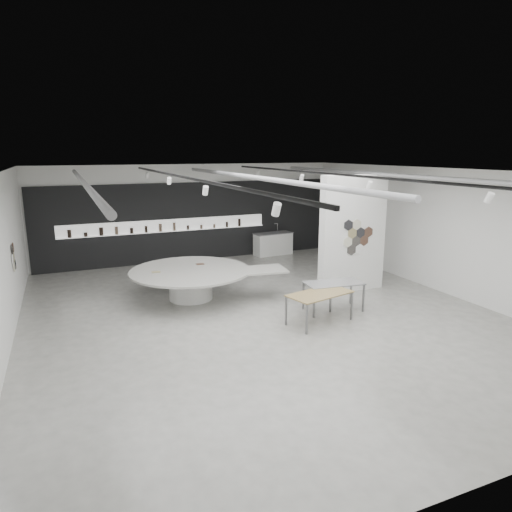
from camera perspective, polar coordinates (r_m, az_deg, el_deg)
name	(u,v)px	position (r m, az deg, el deg)	size (l,w,h in m)	color
room	(259,239)	(11.74, 0.34, 2.09)	(12.02, 14.02, 3.82)	#9C9A93
back_wall_display	(190,222)	(18.31, -8.31, 4.21)	(11.80, 0.27, 3.10)	black
partition_column	(353,234)	(14.39, 11.99, 2.72)	(2.20, 0.38, 3.60)	white
display_island	(193,280)	(13.60, -7.87, -2.96)	(4.70, 3.94, 0.90)	white
sample_table_wood	(320,295)	(11.70, 7.98, -4.89)	(1.83, 1.22, 0.79)	olive
sample_table_stone	(334,285)	(12.63, 9.69, -3.57)	(1.63, 0.93, 0.80)	gray
kitchen_counter	(273,244)	(19.29, 2.14, 1.55)	(1.71, 0.82, 1.30)	white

